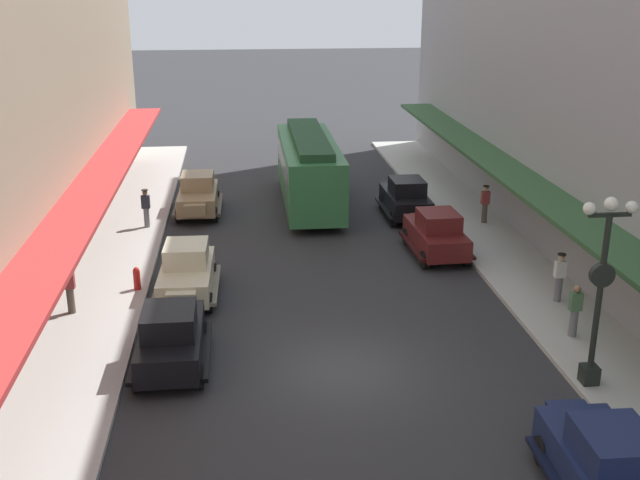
% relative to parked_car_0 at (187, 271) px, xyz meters
% --- Properties ---
extents(ground_plane, '(200.00, 200.00, 0.00)m').
position_rel_parked_car_0_xyz_m(ground_plane, '(4.60, -5.76, -0.94)').
color(ground_plane, '#2D2D30').
extents(sidewalk_left, '(3.00, 60.00, 0.15)m').
position_rel_parked_car_0_xyz_m(sidewalk_left, '(-2.90, -5.76, -0.87)').
color(sidewalk_left, '#B7B5AD').
rests_on(sidewalk_left, ground).
extents(sidewalk_right, '(3.00, 60.00, 0.15)m').
position_rel_parked_car_0_xyz_m(sidewalk_right, '(12.10, -5.76, -0.87)').
color(sidewalk_right, '#B7B5AD').
rests_on(sidewalk_right, ground).
extents(parked_car_0, '(2.23, 4.29, 1.84)m').
position_rel_parked_car_0_xyz_m(parked_car_0, '(0.00, 0.00, 0.00)').
color(parked_car_0, beige).
rests_on(parked_car_0, ground).
extents(parked_car_1, '(2.24, 4.30, 1.84)m').
position_rel_parked_car_0_xyz_m(parked_car_1, '(9.24, -11.96, 0.00)').
color(parked_car_1, '#19234C').
rests_on(parked_car_1, ground).
extents(parked_car_2, '(2.20, 4.28, 1.84)m').
position_rel_parked_car_0_xyz_m(parked_car_2, '(-0.04, 9.82, 0.00)').
color(parked_car_2, '#997F5B').
rests_on(parked_car_2, ground).
extents(parked_car_3, '(2.17, 4.27, 1.84)m').
position_rel_parked_car_0_xyz_m(parked_car_3, '(9.38, 8.24, 0.00)').
color(parked_car_3, black).
rests_on(parked_car_3, ground).
extents(parked_car_4, '(2.26, 4.30, 1.84)m').
position_rel_parked_car_0_xyz_m(parked_car_4, '(9.49, 3.12, 0.00)').
color(parked_car_4, '#591919').
rests_on(parked_car_4, ground).
extents(parked_car_5, '(2.14, 4.26, 1.84)m').
position_rel_parked_car_0_xyz_m(parked_car_5, '(-0.15, -5.00, 0.00)').
color(parked_car_5, black).
rests_on(parked_car_5, ground).
extents(streetcar, '(2.58, 9.61, 3.46)m').
position_rel_parked_car_0_xyz_m(streetcar, '(5.19, 10.51, 0.96)').
color(streetcar, '#33723F').
rests_on(streetcar, ground).
extents(lamp_post_with_clock, '(1.42, 0.44, 5.16)m').
position_rel_parked_car_0_xyz_m(lamp_post_with_clock, '(11.00, -7.40, 2.04)').
color(lamp_post_with_clock, black).
rests_on(lamp_post_with_clock, sidewalk_right).
extents(fire_hydrant, '(0.24, 0.24, 0.82)m').
position_rel_parked_car_0_xyz_m(fire_hydrant, '(-1.75, 0.46, -0.38)').
color(fire_hydrant, '#B21E19').
rests_on(fire_hydrant, sidewalk_left).
extents(pedestrian_0, '(0.36, 0.28, 1.67)m').
position_rel_parked_car_0_xyz_m(pedestrian_0, '(-2.15, 7.53, 0.07)').
color(pedestrian_0, slate).
rests_on(pedestrian_0, sidewalk_left).
extents(pedestrian_1, '(0.36, 0.28, 1.67)m').
position_rel_parked_car_0_xyz_m(pedestrian_1, '(12.34, -2.05, 0.07)').
color(pedestrian_1, slate).
rests_on(pedestrian_1, sidewalk_right).
extents(pedestrian_2, '(0.36, 0.28, 1.67)m').
position_rel_parked_car_0_xyz_m(pedestrian_2, '(-3.63, -1.30, 0.07)').
color(pedestrian_2, '#4C4238').
rests_on(pedestrian_2, sidewalk_left).
extents(pedestrian_3, '(0.36, 0.28, 1.67)m').
position_rel_parked_car_0_xyz_m(pedestrian_3, '(12.56, 6.60, 0.07)').
color(pedestrian_3, '#4C4238').
rests_on(pedestrian_3, sidewalk_right).
extents(pedestrian_4, '(0.36, 0.24, 1.64)m').
position_rel_parked_car_0_xyz_m(pedestrian_4, '(11.74, -4.65, 0.05)').
color(pedestrian_4, slate).
rests_on(pedestrian_4, sidewalk_right).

